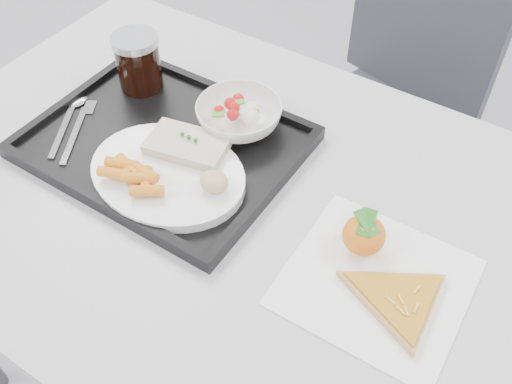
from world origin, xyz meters
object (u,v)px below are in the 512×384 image
tray (165,144)px  tangerine (364,235)px  pizza_slice (398,300)px  chair (396,93)px  table (237,219)px  cola_glass (138,61)px  dinner_plate (168,174)px  salad_bowl (239,116)px

tray → tangerine: bearing=-2.0°
tray → pizza_slice: 0.48m
chair → pizza_slice: chair is taller
table → cola_glass: size_ratio=11.11×
tangerine → pizza_slice: (0.08, -0.06, -0.02)m
dinner_plate → salad_bowl: size_ratio=1.78×
salad_bowl → pizza_slice: salad_bowl is taller
salad_bowl → cola_glass: size_ratio=1.41×
tangerine → cola_glass: bearing=167.7°
chair → pizza_slice: (0.27, -0.71, 0.22)m
tray → salad_bowl: 0.14m
chair → tray: 0.71m
table → pizza_slice: bearing=-9.1°
salad_bowl → dinner_plate: bearing=-98.6°
dinner_plate → chair: bearing=78.7°
chair → table: bearing=-93.1°
dinner_plate → tangerine: bearing=9.0°
chair → cola_glass: (-0.34, -0.54, 0.28)m
table → tangerine: 0.24m
table → dinner_plate: 0.15m
tangerine → pizza_slice: tangerine is taller
tray → table: bearing=-7.5°
tangerine → salad_bowl: bearing=158.5°
tray → pizza_slice: bearing=-8.5°
chair → salad_bowl: chair is taller
salad_bowl → chair: bearing=77.8°
dinner_plate → cola_glass: 0.26m
dinner_plate → tray: bearing=133.7°
dinner_plate → table: bearing=22.4°
tray → salad_bowl: (0.09, 0.11, 0.03)m
dinner_plate → pizza_slice: 0.41m
table → tray: 0.18m
salad_bowl → cola_glass: (-0.22, -0.00, 0.03)m
cola_glass → tangerine: 0.54m
tray → cola_glass: size_ratio=4.17×
table → pizza_slice: 0.32m
table → dinner_plate: bearing=-157.6°
chair → pizza_slice: size_ratio=4.68×
pizza_slice → dinner_plate: bearing=179.2°
chair → dinner_plate: (-0.14, -0.71, 0.24)m
dinner_plate → pizza_slice: dinner_plate is taller
chair → salad_bowl: size_ratio=6.11×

